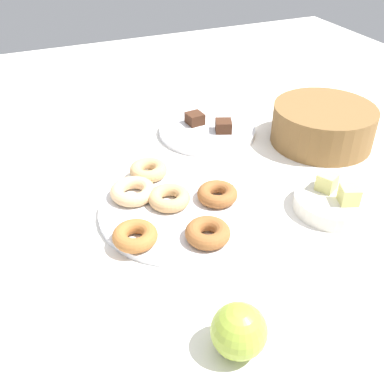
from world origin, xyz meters
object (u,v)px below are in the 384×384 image
object	(u,v)px
donut_2	(135,236)
brownie_near	(195,118)
melon_chunk_left	(327,182)
apple	(239,331)
donut_0	(169,198)
melon_chunk_right	(349,195)
donut_5	(148,170)
basket	(323,125)
brownie_far	(223,126)
donut_3	(208,233)
cake_plate	(207,131)
donut_1	(133,191)
donut_4	(217,194)
donut_plate	(179,210)
fruit_bowl	(332,203)

from	to	relation	value
donut_2	brownie_near	bearing A→B (deg)	143.51
melon_chunk_left	apple	world-z (taller)	apple
donut_0	melon_chunk_right	world-z (taller)	melon_chunk_right
donut_2	brownie_near	xyz separation A→B (m)	(-0.40, 0.29, 0.00)
donut_5	basket	distance (m)	0.47
donut_5	brownie_far	bearing A→B (deg)	115.77
brownie_near	brownie_far	bearing A→B (deg)	36.03
apple	donut_2	bearing A→B (deg)	-165.85
apple	donut_3	bearing A→B (deg)	165.88
cake_plate	basket	bearing A→B (deg)	57.45
donut_1	donut_0	bearing A→B (deg)	50.07
donut_4	melon_chunk_left	world-z (taller)	melon_chunk_left
brownie_far	basket	bearing A→B (deg)	59.67
donut_2	donut_4	world-z (taller)	same
donut_plate	basket	bearing A→B (deg)	106.39
donut_3	fruit_bowl	xyz separation A→B (m)	(0.00, 0.28, -0.01)
donut_0	basket	xyz separation A→B (m)	(-0.11, 0.46, 0.02)
donut_3	fruit_bowl	world-z (taller)	donut_3
donut_plate	donut_5	xyz separation A→B (m)	(-0.14, -0.02, 0.02)
fruit_bowl	donut_1	bearing A→B (deg)	-116.97
brownie_near	melon_chunk_right	distance (m)	0.49
donut_4	basket	size ratio (longest dim) A/B	0.33
melon_chunk_left	apple	bearing A→B (deg)	-53.40
fruit_bowl	melon_chunk_left	distance (m)	0.04
donut_1	melon_chunk_right	xyz separation A→B (m)	(0.22, 0.38, 0.02)
donut_plate	donut_0	world-z (taller)	donut_0
donut_5	donut_plate	bearing A→B (deg)	7.02
donut_5	brownie_far	size ratio (longest dim) A/B	1.97
donut_1	brownie_near	world-z (taller)	brownie_near
donut_3	apple	xyz separation A→B (m)	(0.23, -0.06, 0.01)
donut_3	cake_plate	distance (m)	0.45
fruit_bowl	cake_plate	bearing A→B (deg)	-166.66
brownie_far	melon_chunk_left	size ratio (longest dim) A/B	1.19
brownie_near	basket	distance (m)	0.33
cake_plate	apple	bearing A→B (deg)	-21.08
cake_plate	basket	size ratio (longest dim) A/B	1.00
donut_5	melon_chunk_right	xyz separation A→B (m)	(0.28, 0.33, 0.02)
donut_0	fruit_bowl	distance (m)	0.34
donut_plate	fruit_bowl	size ratio (longest dim) A/B	2.06
brownie_near	fruit_bowl	world-z (taller)	brownie_near
donut_1	melon_chunk_left	size ratio (longest dim) A/B	2.65
donut_2	cake_plate	distance (m)	0.48
brownie_near	brownie_far	distance (m)	0.09
donut_1	basket	xyz separation A→B (m)	(-0.06, 0.52, 0.02)
donut_3	brownie_near	bearing A→B (deg)	159.32
donut_3	basket	world-z (taller)	basket
apple	brownie_near	bearing A→B (deg)	161.50
donut_0	melon_chunk_right	size ratio (longest dim) A/B	2.42
donut_1	basket	distance (m)	0.53
brownie_near	cake_plate	bearing A→B (deg)	26.57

